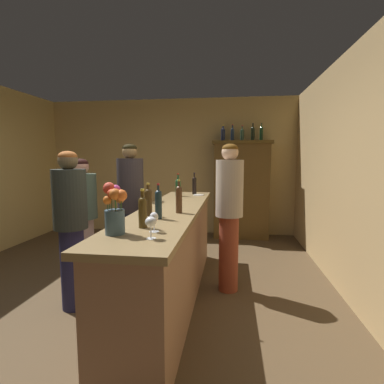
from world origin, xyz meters
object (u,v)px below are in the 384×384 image
bar_counter (171,254)px  wine_bottle_pinot (178,186)px  display_bottle_center (242,134)px  display_bottle_left (223,134)px  wine_bottle_syrah (179,198)px  display_bottle_right (261,133)px  wine_glass_mid (151,223)px  wine_bottle_malbec (158,203)px  wine_bottle_merlot (194,185)px  wine_bottle_chardonnay (148,201)px  bartender (229,210)px  display_cabinet (241,188)px  patron_in_navy (82,213)px  patron_redhead (131,205)px  display_bottle_midright (253,133)px  cheese_plate (199,195)px  display_bottle_midleft (233,134)px  flower_arrangement (115,209)px  patron_in_grey (71,223)px  wine_glass_front (154,218)px  wine_bottle_rose (143,210)px

bar_counter → wine_bottle_pinot: (-0.10, 1.03, 0.63)m
display_bottle_center → wine_bottle_pinot: bearing=-118.7°
wine_bottle_pinot → display_bottle_left: size_ratio=1.05×
wine_bottle_syrah → display_bottle_right: display_bottle_right is taller
wine_glass_mid → display_bottle_left: bearing=85.0°
wine_bottle_malbec → wine_bottle_merlot: bearing=87.3°
wine_bottle_pinot → wine_glass_mid: wine_bottle_pinot is taller
wine_bottle_chardonnay → display_bottle_left: bearing=79.5°
display_bottle_right → bartender: size_ratio=0.19×
display_cabinet → display_bottle_center: bearing=-180.0°
wine_bottle_merlot → patron_in_navy: (-1.33, -0.76, -0.31)m
patron_redhead → display_bottle_midright: bearing=79.2°
wine_glass_mid → cheese_plate: size_ratio=0.99×
display_bottle_midleft → cheese_plate: bearing=-106.2°
wine_bottle_merlot → display_bottle_right: size_ratio=0.97×
flower_arrangement → patron_in_grey: 1.14m
wine_bottle_pinot → display_bottle_center: size_ratio=1.10×
display_cabinet → wine_glass_mid: bearing=-100.2°
display_bottle_midright → wine_bottle_chardonnay: bearing=-110.0°
display_bottle_midleft → bartender: (-0.02, -2.36, -1.04)m
wine_glass_front → cheese_plate: 2.10m
bar_counter → bartender: size_ratio=1.79×
flower_arrangement → patron_in_navy: size_ratio=0.24×
display_cabinet → cheese_plate: display_cabinet is taller
display_bottle_center → display_bottle_midright: 0.20m
display_bottle_midright → patron_in_navy: 3.35m
cheese_plate → bar_counter: bearing=-98.8°
patron_in_navy → wine_glass_front: bearing=-41.0°
wine_bottle_merlot → patron_in_grey: 1.88m
wine_bottle_malbec → bartender: (0.60, 0.86, -0.20)m
cheese_plate → display_bottle_right: (0.99, 1.58, 0.98)m
display_bottle_right → wine_bottle_merlot: bearing=-126.5°
bar_counter → wine_bottle_rose: wine_bottle_rose is taller
wine_bottle_malbec → cheese_plate: (0.16, 1.64, -0.13)m
wine_bottle_merlot → bartender: size_ratio=0.19×
wine_bottle_rose → display_bottle_right: bearing=71.6°
wine_bottle_chardonnay → bartender: (0.73, 0.72, -0.20)m
wine_glass_mid → flower_arrangement: flower_arrangement is taller
patron_in_navy → wine_bottle_malbec: bearing=-32.3°
wine_bottle_malbec → display_bottle_midleft: (0.62, 3.22, 0.84)m
wine_bottle_rose → wine_bottle_malbec: bearing=83.7°
display_bottle_left → patron_redhead: (-1.07, -2.13, -1.04)m
display_bottle_midright → bartender: size_ratio=0.19×
patron_in_grey → display_bottle_left: bearing=35.0°
wine_bottle_rose → cheese_plate: size_ratio=1.99×
display_bottle_right → display_bottle_midright: bearing=180.0°
wine_bottle_syrah → wine_bottle_pinot: size_ratio=1.03×
bartender → flower_arrangement: bearing=61.2°
display_bottle_midleft → patron_in_grey: display_bottle_midleft is taller
bar_counter → wine_glass_front: size_ratio=21.04×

